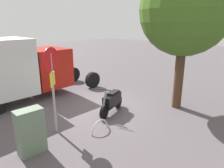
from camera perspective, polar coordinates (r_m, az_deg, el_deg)
The scene contains 6 objects.
ground_plane at distance 9.30m, azimuth -1.63°, elevation -6.32°, with size 60.00×60.00×0.00m, color #514A4E.
motorcycle at distance 8.55m, azimuth 0.00°, elevation -4.64°, with size 1.76×0.78×1.20m.
stop_sign at distance 6.91m, azimuth -16.10°, elevation 1.74°, with size 0.71×0.33×2.89m.
street_tree at distance 9.07m, azimuth 19.43°, elevation 18.49°, with size 3.61×3.61×5.89m.
utility_cabinet at distance 6.41m, azimuth -21.48°, elevation -12.05°, with size 0.74×0.42×1.33m, color slate.
bike_rack_hoop at distance 7.38m, azimuth -3.37°, elevation -12.76°, with size 0.85×0.85×0.05m, color #B7B7BC.
Camera 1 is at (5.86, 6.25, 3.61)m, focal length 33.29 mm.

